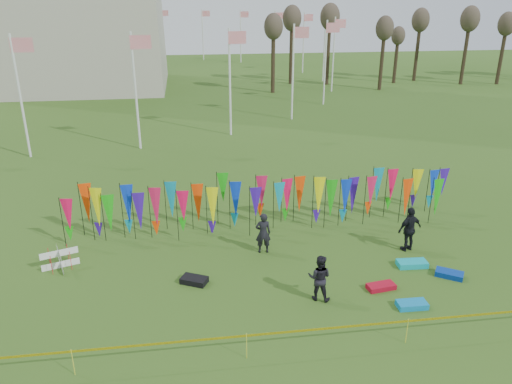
{
  "coord_description": "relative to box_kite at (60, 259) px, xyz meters",
  "views": [
    {
      "loc": [
        -3.41,
        -14.14,
        10.28
      ],
      "look_at": [
        -0.54,
        6.0,
        2.18
      ],
      "focal_mm": 35.0,
      "sensor_mm": 36.0,
      "label": 1
    }
  ],
  "objects": [
    {
      "name": "person_right",
      "position": [
        14.45,
        -0.51,
        0.58
      ],
      "size": [
        1.3,
        0.97,
        1.98
      ],
      "primitive_type": "imported",
      "rotation": [
        0.0,
        0.0,
        3.44
      ],
      "color": "black",
      "rests_on": "ground"
    },
    {
      "name": "kite_bag_red",
      "position": [
        12.2,
        -3.28,
        -0.31
      ],
      "size": [
        1.11,
        0.63,
        0.19
      ],
      "primitive_type": "cube",
      "rotation": [
        0.0,
        0.0,
        0.15
      ],
      "color": "#B20B22",
      "rests_on": "ground"
    },
    {
      "name": "tree_line",
      "position": [
        40.72,
        39.68,
        5.76
      ],
      "size": [
        53.92,
        1.92,
        7.84
      ],
      "color": "#382C1C",
      "rests_on": "ground"
    },
    {
      "name": "person_mid",
      "position": [
        9.71,
        -3.58,
        0.46
      ],
      "size": [
        0.99,
        0.83,
        1.75
      ],
      "primitive_type": "imported",
      "rotation": [
        0.0,
        0.0,
        2.72
      ],
      "color": "black",
      "rests_on": "ground"
    },
    {
      "name": "person_left",
      "position": [
        8.26,
        0.18,
        0.49
      ],
      "size": [
        0.67,
        0.5,
        1.81
      ],
      "primitive_type": "imported",
      "rotation": [
        0.0,
        0.0,
        3.11
      ],
      "color": "black",
      "rests_on": "ground"
    },
    {
      "name": "ground",
      "position": [
        8.72,
        -4.32,
        -0.41
      ],
      "size": [
        160.0,
        160.0,
        0.0
      ],
      "primitive_type": "plane",
      "color": "#2F5016",
      "rests_on": "ground"
    },
    {
      "name": "kite_bag_turquoise",
      "position": [
        12.83,
        -4.56,
        -0.31
      ],
      "size": [
        1.06,
        0.54,
        0.21
      ],
      "primitive_type": "cube",
      "rotation": [
        0.0,
        0.0,
        -0.02
      ],
      "color": "#0D86CC",
      "rests_on": "ground"
    },
    {
      "name": "kite_bag_black",
      "position": [
        5.28,
        -1.87,
        -0.3
      ],
      "size": [
        1.13,
        0.95,
        0.23
      ],
      "primitive_type": "cube",
      "rotation": [
        0.0,
        0.0,
        -0.47
      ],
      "color": "black",
      "rests_on": "ground"
    },
    {
      "name": "banner_row",
      "position": [
        8.99,
        2.55,
        1.13
      ],
      "size": [
        18.64,
        0.64,
        2.42
      ],
      "color": "black",
      "rests_on": "ground"
    },
    {
      "name": "box_kite",
      "position": [
        0.0,
        0.0,
        0.0
      ],
      "size": [
        0.74,
        0.74,
        0.82
      ],
      "rotation": [
        0.0,
        0.0,
        0.35
      ],
      "color": "red",
      "rests_on": "ground"
    },
    {
      "name": "kite_bag_blue",
      "position": [
        15.16,
        -2.82,
        -0.3
      ],
      "size": [
        1.15,
        1.02,
        0.21
      ],
      "primitive_type": "cube",
      "rotation": [
        0.0,
        0.0,
        -0.6
      ],
      "color": "#09369C",
      "rests_on": "ground"
    },
    {
      "name": "kite_bag_teal",
      "position": [
        14.06,
        -1.86,
        -0.3
      ],
      "size": [
        1.21,
        0.62,
        0.23
      ],
      "primitive_type": "cube",
      "rotation": [
        0.0,
        0.0,
        -0.05
      ],
      "color": "#0DB0BE",
      "rests_on": "ground"
    },
    {
      "name": "flagpole_ring",
      "position": [
        -5.28,
        43.68,
        3.59
      ],
      "size": [
        57.4,
        56.16,
        8.0
      ],
      "color": "silver",
      "rests_on": "ground"
    },
    {
      "name": "caution_tape_near",
      "position": [
        8.49,
        -6.36,
        0.37
      ],
      "size": [
        26.0,
        0.02,
        0.9
      ],
      "color": "#FFE805",
      "rests_on": "ground"
    }
  ]
}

